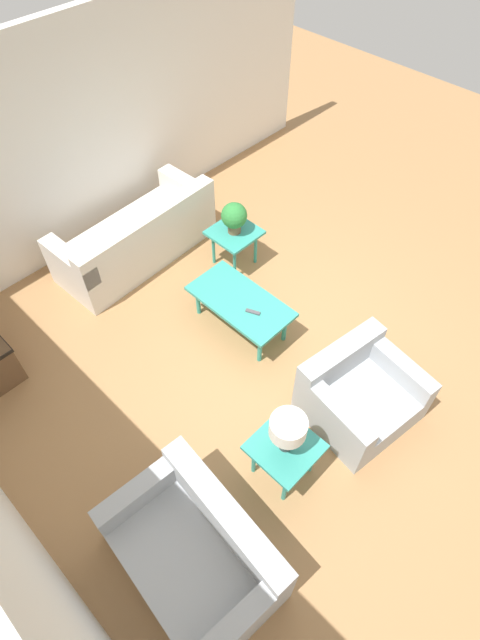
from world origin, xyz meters
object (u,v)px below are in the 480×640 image
object	(u,v)px
side_table_plant	(234,236)
side_table_lamp	(285,450)
potted_plant	(234,217)
table_lamp	(288,429)
armchair	(358,394)
coffee_table	(240,303)
sofa	(138,239)
loveseat	(197,552)

from	to	relation	value
side_table_plant	side_table_lamp	bearing A→B (deg)	143.67
potted_plant	table_lamp	bearing A→B (deg)	143.67
armchair	coffee_table	bearing A→B (deg)	99.76
sofa	table_lamp	bearing A→B (deg)	72.01
sofa	potted_plant	xyz separation A→B (m)	(-0.95, -0.78, 0.44)
sofa	loveseat	distance (m)	3.82
side_table_lamp	potted_plant	bearing A→B (deg)	-36.33
potted_plant	table_lamp	world-z (taller)	table_lamp
sofa	side_table_lamp	distance (m)	3.37
armchair	side_table_lamp	distance (m)	1.03
loveseat	side_table_lamp	distance (m)	1.10
coffee_table	potted_plant	distance (m)	1.11
armchair	coffee_table	world-z (taller)	armchair
coffee_table	side_table_plant	world-z (taller)	side_table_plant
armchair	table_lamp	xyz separation A→B (m)	(0.09, 1.01, 0.55)
loveseat	side_table_lamp	size ratio (longest dim) A/B	2.66
loveseat	side_table_lamp	xyz separation A→B (m)	(0.03, -1.08, 0.17)
loveseat	armchair	bearing A→B (deg)	93.38
side_table_lamp	table_lamp	size ratio (longest dim) A/B	1.26
sofa	armchair	bearing A→B (deg)	89.46
coffee_table	armchair	bearing A→B (deg)	-178.93
table_lamp	sofa	bearing A→B (deg)	-15.52
side_table_lamp	table_lamp	bearing A→B (deg)	90.00
armchair	side_table_lamp	bearing A→B (deg)	-176.60
side_table_lamp	sofa	bearing A→B (deg)	-15.52
side_table_plant	coffee_table	bearing A→B (deg)	138.32
coffee_table	side_table_lamp	world-z (taller)	side_table_lamp
armchair	potted_plant	size ratio (longest dim) A/B	2.79
loveseat	coffee_table	distance (m)	2.57
table_lamp	loveseat	bearing A→B (deg)	91.39
armchair	potted_plant	world-z (taller)	potted_plant
sofa	loveseat	bearing A→B (deg)	56.25
side_table_plant	potted_plant	size ratio (longest dim) A/B	1.38
sofa	loveseat	world-z (taller)	sofa
loveseat	coffee_table	bearing A→B (deg)	131.70
side_table_plant	armchair	bearing A→B (deg)	164.27
sofa	loveseat	xyz separation A→B (m)	(-3.27, 1.99, -0.03)
loveseat	table_lamp	bearing A→B (deg)	96.61
potted_plant	loveseat	bearing A→B (deg)	129.92
armchair	potted_plant	bearing A→B (deg)	82.95
potted_plant	table_lamp	xyz separation A→B (m)	(-2.29, 1.68, 0.09)
armchair	loveseat	xyz separation A→B (m)	(0.07, 2.10, -0.01)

